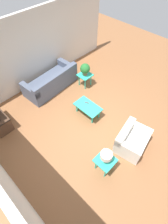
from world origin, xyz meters
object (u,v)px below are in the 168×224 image
at_px(armchair, 131,141).
at_px(sofa, 52,82).
at_px(side_table_plant, 85,76).
at_px(coffee_table, 88,107).
at_px(side_table_lamp, 105,161).
at_px(table_lamp, 106,156).
at_px(potted_plant, 85,69).

bearing_deg(armchair, sofa, 79.68).
bearing_deg(side_table_plant, coffee_table, 137.64).
height_order(sofa, side_table_plant, sofa).
relative_size(coffee_table, side_table_lamp, 1.76).
bearing_deg(table_lamp, side_table_lamp, 0.00).
distance_m(side_table_plant, potted_plant, 0.36).
distance_m(potted_plant, table_lamp, 3.54).
bearing_deg(potted_plant, coffee_table, 137.64).
relative_size(sofa, side_table_lamp, 4.18).
bearing_deg(sofa, coffee_table, 86.29).
bearing_deg(sofa, table_lamp, 69.22).
xyz_separation_m(sofa, table_lamp, (-3.63, 1.10, 0.47)).
xyz_separation_m(side_table_plant, potted_plant, (-0.00, 0.00, 0.36)).
height_order(armchair, table_lamp, table_lamp).
height_order(side_table_lamp, potted_plant, potted_plant).
bearing_deg(side_table_lamp, side_table_plant, -37.35).
height_order(armchair, side_table_lamp, armchair).
bearing_deg(coffee_table, sofa, 0.15).
distance_m(coffee_table, side_table_plant, 1.55).
bearing_deg(potted_plant, armchair, 160.23).
distance_m(armchair, coffee_table, 1.79).
height_order(coffee_table, table_lamp, table_lamp).
bearing_deg(side_table_plant, armchair, 160.23).
distance_m(side_table_plant, side_table_lamp, 3.54).
bearing_deg(table_lamp, sofa, -16.91).
relative_size(sofa, armchair, 1.98).
xyz_separation_m(sofa, coffee_table, (-1.95, -0.01, 0.07)).
xyz_separation_m(armchair, potted_plant, (2.92, -1.05, 0.50)).
bearing_deg(side_table_lamp, sofa, -16.91).
xyz_separation_m(sofa, potted_plant, (-0.81, -1.05, 0.50)).
bearing_deg(sofa, side_table_lamp, 69.22).
bearing_deg(side_table_lamp, potted_plant, -37.35).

